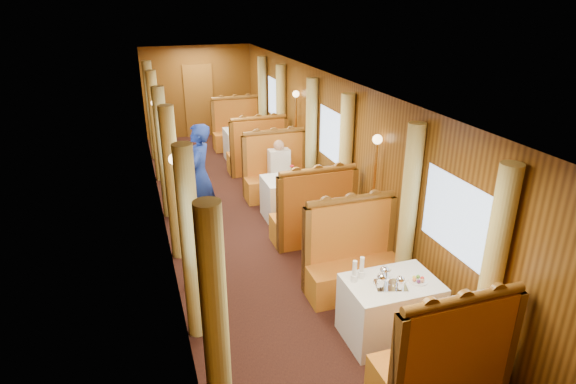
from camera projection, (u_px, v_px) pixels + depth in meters
name	position (u px, v px, depth m)	size (l,w,h in m)	color
floor	(253.00, 222.00, 8.58)	(3.00, 12.00, 0.01)	black
ceiling	(249.00, 80.00, 7.63)	(3.00, 12.00, 0.01)	silver
wall_far	(198.00, 92.00, 13.38)	(3.00, 2.50, 0.01)	brown
wall_left	(160.00, 164.00, 7.67)	(12.00, 2.50, 0.01)	brown
wall_right	(333.00, 147.00, 8.54)	(12.00, 2.50, 0.01)	brown
doorway_far	(199.00, 101.00, 13.44)	(0.80, 0.04, 2.00)	brown
table_near	(390.00, 309.00, 5.58)	(1.05, 0.72, 0.75)	white
banquette_near_fwd	(442.00, 365.00, 4.67)	(1.30, 0.55, 1.34)	#AA4112
banquette_near_aft	(352.00, 263.00, 6.45)	(1.30, 0.55, 1.34)	#AA4112
table_mid	(293.00, 197.00, 8.65)	(1.05, 0.72, 0.75)	white
banquette_mid_fwd	(313.00, 218.00, 7.74)	(1.30, 0.55, 1.34)	#AA4112
banquette_mid_aft	(277.00, 176.00, 9.53)	(1.30, 0.55, 1.34)	#AA4112
table_far	(247.00, 144.00, 11.73)	(1.05, 0.72, 0.75)	white
banquette_far_fwd	(258.00, 155.00, 10.82)	(1.30, 0.55, 1.34)	#AA4112
banquette_far_aft	(238.00, 132.00, 12.60)	(1.30, 0.55, 1.34)	#AA4112
tea_tray	(391.00, 285.00, 5.35)	(0.34, 0.26, 0.01)	silver
teapot_left	(381.00, 283.00, 5.29)	(0.18, 0.13, 0.14)	silver
teapot_right	(400.00, 285.00, 5.27)	(0.16, 0.12, 0.13)	silver
teapot_back	(384.00, 276.00, 5.42)	(0.18, 0.13, 0.14)	silver
fruit_plate	(418.00, 280.00, 5.43)	(0.21, 0.21, 0.05)	white
cup_inboard	(354.00, 273.00, 5.40)	(0.08, 0.08, 0.26)	white
cup_outboard	(362.00, 270.00, 5.48)	(0.08, 0.08, 0.26)	white
rose_vase_mid	(292.00, 169.00, 8.43)	(0.06, 0.06, 0.36)	silver
rose_vase_far	(246.00, 122.00, 11.51)	(0.06, 0.06, 0.36)	silver
window_left_near	(188.00, 259.00, 4.52)	(1.20, 0.90, 0.01)	#92ADD2
curtain_left_near_a	(216.00, 332.00, 3.97)	(0.22, 0.22, 2.35)	tan
curtain_left_near_b	(191.00, 245.00, 5.34)	(0.22, 0.22, 2.35)	tan
window_right_near	(456.00, 217.00, 5.38)	(1.20, 0.90, 0.01)	#92ADD2
curtain_right_near_a	(492.00, 276.00, 4.77)	(0.22, 0.22, 2.35)	tan
curtain_right_near_b	(408.00, 213.00, 6.14)	(0.22, 0.22, 2.35)	tan
window_left_mid	(160.00, 152.00, 7.60)	(1.20, 0.90, 0.01)	#92ADD2
curtain_left_mid_a	(173.00, 185.00, 7.05)	(0.22, 0.22, 2.35)	tan
curtain_left_mid_b	(164.00, 154.00, 8.42)	(0.22, 0.22, 2.35)	tan
window_right_mid	(333.00, 136.00, 8.46)	(1.20, 0.90, 0.01)	#92ADD2
curtain_right_mid_a	(345.00, 165.00, 7.84)	(0.22, 0.22, 2.35)	tan
curtain_right_mid_b	(311.00, 140.00, 9.22)	(0.22, 0.22, 2.35)	tan
window_left_far	(147.00, 107.00, 10.67)	(1.20, 0.90, 0.01)	#92ADD2
curtain_left_far_a	(156.00, 127.00, 10.12)	(0.22, 0.22, 2.35)	tan
curtain_left_far_b	(152.00, 111.00, 11.49)	(0.22, 0.22, 2.35)	tan
window_right_far	(275.00, 98.00, 11.53)	(1.20, 0.90, 0.01)	#92ADD2
curtain_right_far_a	(281.00, 117.00, 10.92)	(0.22, 0.22, 2.35)	tan
curtain_right_far_b	(263.00, 104.00, 12.29)	(0.22, 0.22, 2.35)	tan
sconce_left_fore	(178.00, 196.00, 6.11)	(0.14, 0.14, 1.95)	#BF8C3F
sconce_right_fore	(375.00, 173.00, 6.92)	(0.14, 0.14, 1.95)	#BF8C3F
sconce_left_aft	(157.00, 129.00, 9.19)	(0.14, 0.14, 1.95)	#BF8C3F
sconce_right_aft	(296.00, 118.00, 9.99)	(0.14, 0.14, 1.95)	#BF8C3F
steward	(200.00, 176.00, 8.19)	(0.66, 0.43, 1.80)	navy
passenger	(279.00, 164.00, 9.23)	(0.40, 0.44, 0.76)	beige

